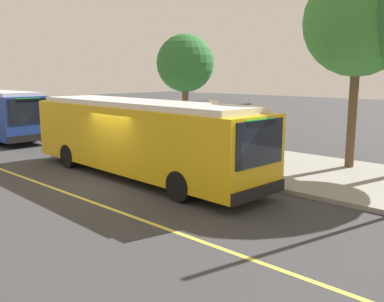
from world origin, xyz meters
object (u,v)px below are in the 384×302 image
object	(u,v)px
waiting_bench	(212,144)
transit_bus_main	(139,136)
route_sign_post	(213,124)
pedestrian_commuter	(173,138)

from	to	relation	value
waiting_bench	transit_bus_main	bearing A→B (deg)	-82.95
route_sign_post	pedestrian_commuter	bearing A→B (deg)	179.16
transit_bus_main	route_sign_post	bearing A→B (deg)	62.03
transit_bus_main	waiting_bench	bearing A→B (deg)	97.05
transit_bus_main	pedestrian_commuter	size ratio (longest dim) A/B	6.87
route_sign_post	transit_bus_main	bearing A→B (deg)	-117.97
waiting_bench	pedestrian_commuter	size ratio (longest dim) A/B	0.95
waiting_bench	route_sign_post	size ratio (longest dim) A/B	0.57
waiting_bench	route_sign_post	xyz separation A→B (m)	(2.04, -2.30, 1.32)
transit_bus_main	waiting_bench	distance (m)	5.11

